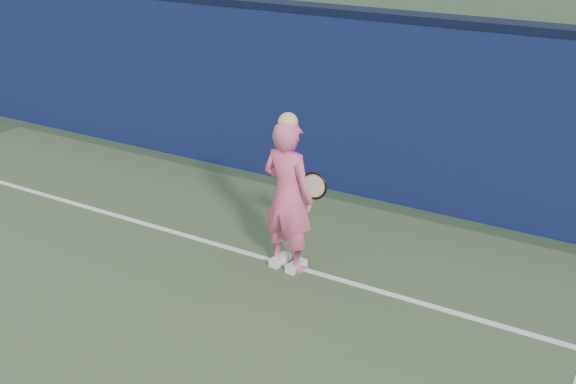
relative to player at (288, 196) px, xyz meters
The scene contains 4 objects.
backstop_wall 2.94m from the player, 120.21° to the left, with size 24.00×0.40×2.50m, color #0C1538.
wall_cap 3.35m from the player, 120.21° to the left, with size 24.00×0.42×0.10m, color black.
player is the anchor object (origin of this frame).
racket 0.43m from the player, 81.20° to the left, with size 0.63×0.16×0.34m.
Camera 1 is at (5.26, -2.40, 4.09)m, focal length 45.00 mm.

